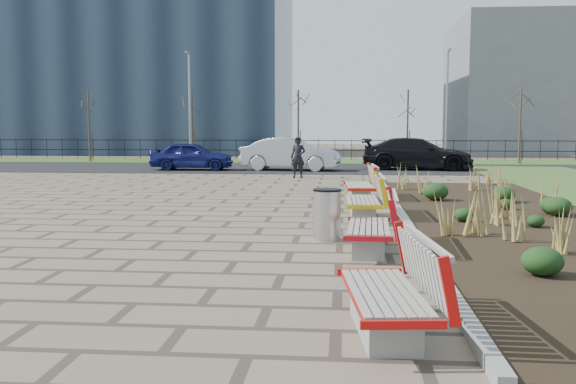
# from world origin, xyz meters

# --- Properties ---
(ground) EXTENTS (120.00, 120.00, 0.00)m
(ground) POSITION_xyz_m (0.00, 0.00, 0.00)
(ground) COLOR #6F5D4C
(ground) RESTS_ON ground
(planting_bed) EXTENTS (4.50, 18.00, 0.10)m
(planting_bed) POSITION_xyz_m (6.25, 5.00, 0.05)
(planting_bed) COLOR black
(planting_bed) RESTS_ON ground
(planting_curb) EXTENTS (0.16, 18.00, 0.15)m
(planting_curb) POSITION_xyz_m (3.92, 5.00, 0.07)
(planting_curb) COLOR gray
(planting_curb) RESTS_ON ground
(grass_verge_far) EXTENTS (80.00, 5.00, 0.04)m
(grass_verge_far) POSITION_xyz_m (0.00, 28.00, 0.02)
(grass_verge_far) COLOR #33511E
(grass_verge_far) RESTS_ON ground
(road) EXTENTS (80.00, 7.00, 0.02)m
(road) POSITION_xyz_m (0.00, 22.00, 0.01)
(road) COLOR black
(road) RESTS_ON ground
(bench_a) EXTENTS (1.13, 2.19, 1.00)m
(bench_a) POSITION_xyz_m (3.00, -2.52, 0.50)
(bench_a) COLOR red
(bench_a) RESTS_ON ground
(bench_b) EXTENTS (0.99, 2.14, 1.00)m
(bench_b) POSITION_xyz_m (3.00, 1.77, 0.50)
(bench_b) COLOR red
(bench_b) RESTS_ON ground
(bench_c) EXTENTS (0.94, 2.12, 1.00)m
(bench_c) POSITION_xyz_m (3.00, 5.59, 0.50)
(bench_c) COLOR yellow
(bench_c) RESTS_ON ground
(bench_d) EXTENTS (1.02, 2.15, 1.00)m
(bench_d) POSITION_xyz_m (3.00, 9.18, 0.50)
(bench_d) COLOR red
(bench_d) RESTS_ON ground
(litter_bin) EXTENTS (0.52, 0.52, 0.96)m
(litter_bin) POSITION_xyz_m (2.25, 2.87, 0.48)
(litter_bin) COLOR #B2B2B7
(litter_bin) RESTS_ON ground
(pedestrian) EXTENTS (0.67, 0.50, 1.67)m
(pedestrian) POSITION_xyz_m (0.70, 16.69, 0.84)
(pedestrian) COLOR black
(pedestrian) RESTS_ON ground
(car_blue) EXTENTS (3.89, 1.60, 1.32)m
(car_blue) POSITION_xyz_m (-4.60, 20.55, 0.68)
(car_blue) COLOR navy
(car_blue) RESTS_ON road
(car_silver) EXTENTS (4.76, 2.14, 1.52)m
(car_silver) POSITION_xyz_m (0.05, 20.75, 0.78)
(car_silver) COLOR #ACAEB4
(car_silver) RESTS_ON road
(car_black) EXTENTS (5.40, 2.70, 1.51)m
(car_black) POSITION_xyz_m (6.03, 21.70, 0.77)
(car_black) COLOR black
(car_black) RESTS_ON road
(tree_a) EXTENTS (1.40, 1.40, 4.00)m
(tree_a) POSITION_xyz_m (-12.00, 26.50, 2.04)
(tree_a) COLOR #4C3D2D
(tree_a) RESTS_ON grass_verge_far
(tree_b) EXTENTS (1.40, 1.40, 4.00)m
(tree_b) POSITION_xyz_m (-6.00, 26.50, 2.04)
(tree_b) COLOR #4C3D2D
(tree_b) RESTS_ON grass_verge_far
(tree_c) EXTENTS (1.40, 1.40, 4.00)m
(tree_c) POSITION_xyz_m (0.00, 26.50, 2.04)
(tree_c) COLOR #4C3D2D
(tree_c) RESTS_ON grass_verge_far
(tree_d) EXTENTS (1.40, 1.40, 4.00)m
(tree_d) POSITION_xyz_m (6.00, 26.50, 2.04)
(tree_d) COLOR #4C3D2D
(tree_d) RESTS_ON grass_verge_far
(tree_e) EXTENTS (1.40, 1.40, 4.00)m
(tree_e) POSITION_xyz_m (12.00, 26.50, 2.04)
(tree_e) COLOR #4C3D2D
(tree_e) RESTS_ON grass_verge_far
(lamp_west) EXTENTS (0.24, 0.60, 6.00)m
(lamp_west) POSITION_xyz_m (-6.00, 26.00, 3.04)
(lamp_west) COLOR gray
(lamp_west) RESTS_ON grass_verge_far
(lamp_east) EXTENTS (0.24, 0.60, 6.00)m
(lamp_east) POSITION_xyz_m (8.00, 26.00, 3.04)
(lamp_east) COLOR gray
(lamp_east) RESTS_ON grass_verge_far
(railing_fence) EXTENTS (44.00, 0.10, 1.20)m
(railing_fence) POSITION_xyz_m (0.00, 29.50, 0.64)
(railing_fence) COLOR black
(railing_fence) RESTS_ON grass_verge_far
(building_glass) EXTENTS (40.00, 14.00, 15.00)m
(building_glass) POSITION_xyz_m (-22.00, 40.00, 7.50)
(building_glass) COLOR #192338
(building_glass) RESTS_ON ground
(building_grey) EXTENTS (18.00, 12.00, 10.00)m
(building_grey) POSITION_xyz_m (20.00, 42.00, 5.00)
(building_grey) COLOR slate
(building_grey) RESTS_ON ground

